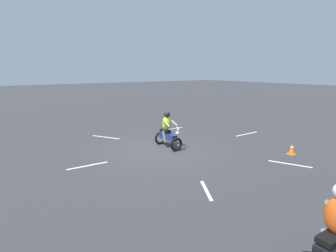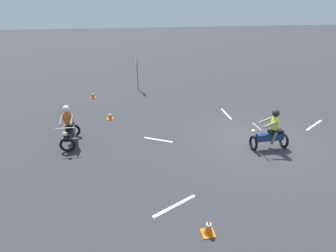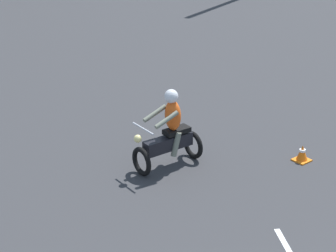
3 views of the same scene
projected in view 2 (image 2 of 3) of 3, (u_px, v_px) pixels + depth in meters
name	position (u px, v px, depth m)	size (l,w,h in m)	color
ground_plane	(259.00, 142.00, 10.99)	(120.00, 120.00, 0.00)	#333335
motorcycle_rider_foreground	(271.00, 132.00, 10.21)	(0.70, 1.52, 1.66)	black
motorcycle_rider_background	(69.00, 128.00, 10.58)	(1.53, 0.71, 1.66)	black
stop_sign	(137.00, 66.00, 16.98)	(0.70, 0.08, 2.30)	slate
traffic_cone_near_right	(110.00, 116.00, 13.13)	(0.32, 0.32, 0.35)	orange
traffic_cone_mid_center	(93.00, 95.00, 16.07)	(0.32, 0.32, 0.39)	orange
traffic_cone_mid_left	(209.00, 227.00, 6.50)	(0.32, 0.32, 0.46)	orange
lane_stripe_e	(226.00, 114.00, 13.81)	(0.10, 1.50, 0.01)	silver
lane_stripe_ne	(158.00, 140.00, 11.17)	(0.10, 1.29, 0.01)	silver
lane_stripe_nw	(175.00, 206.00, 7.51)	(0.10, 1.51, 0.01)	silver
lane_stripe_se	(314.00, 125.00, 12.53)	(0.10, 1.71, 0.01)	silver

